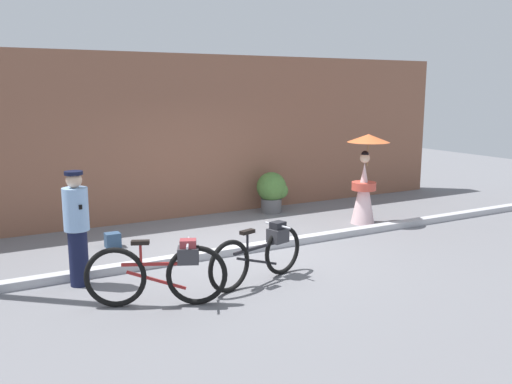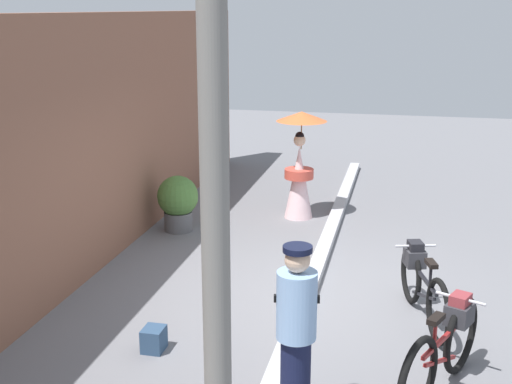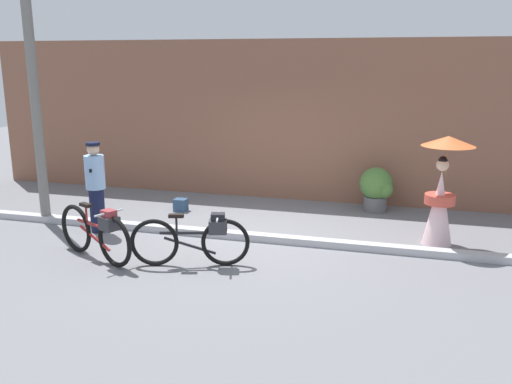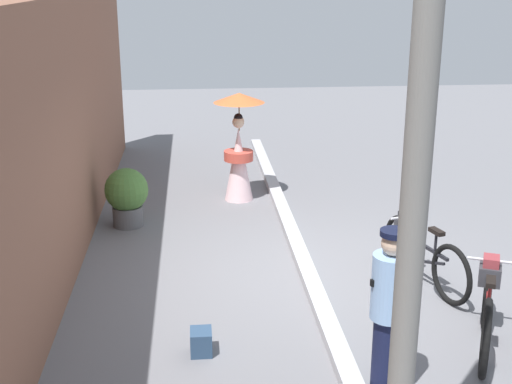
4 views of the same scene
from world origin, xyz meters
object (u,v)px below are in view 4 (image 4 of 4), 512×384
object	(u,v)px
person_with_parasol	(239,146)
backpack_on_pavement	(202,341)
bicycle_near_officer	(421,251)
utility_pole	(416,186)
potted_plant_by_door	(128,194)
person_officer	(389,311)
bicycle_far_side	(487,307)

from	to	relation	value
person_with_parasol	backpack_on_pavement	xyz separation A→B (m)	(-4.91, 0.72, -0.80)
bicycle_near_officer	utility_pole	size ratio (longest dim) A/B	0.36
backpack_on_pavement	potted_plant_by_door	bearing A→B (deg)	15.31
potted_plant_by_door	person_officer	bearing A→B (deg)	-150.25
person_officer	potted_plant_by_door	distance (m)	5.39
backpack_on_pavement	person_officer	bearing A→B (deg)	-118.24
bicycle_far_side	backpack_on_pavement	size ratio (longest dim) A/B	6.56
bicycle_far_side	backpack_on_pavement	world-z (taller)	bicycle_far_side
bicycle_near_officer	backpack_on_pavement	world-z (taller)	bicycle_near_officer
person_with_parasol	backpack_on_pavement	size ratio (longest dim) A/B	7.20
bicycle_near_officer	bicycle_far_side	distance (m)	1.53
potted_plant_by_door	bicycle_far_side	bearing A→B (deg)	-134.97
person_with_parasol	backpack_on_pavement	bearing A→B (deg)	171.68
person_with_parasol	potted_plant_by_door	size ratio (longest dim) A/B	2.02
bicycle_near_officer	person_with_parasol	bearing A→B (deg)	29.58
bicycle_near_officer	utility_pole	world-z (taller)	utility_pole
backpack_on_pavement	utility_pole	bearing A→B (deg)	-148.66
person_with_parasol	utility_pole	size ratio (longest dim) A/B	0.38
bicycle_far_side	potted_plant_by_door	distance (m)	5.54
person_with_parasol	bicycle_near_officer	bearing A→B (deg)	-150.42
bicycle_far_side	person_with_parasol	bearing A→B (deg)	23.28
bicycle_near_officer	person_with_parasol	size ratio (longest dim) A/B	0.95
potted_plant_by_door	backpack_on_pavement	distance (m)	3.95
bicycle_near_officer	potted_plant_by_door	bearing A→B (deg)	57.44
potted_plant_by_door	backpack_on_pavement	world-z (taller)	potted_plant_by_door
bicycle_near_officer	person_officer	world-z (taller)	person_officer
bicycle_far_side	utility_pole	world-z (taller)	utility_pole
bicycle_far_side	potted_plant_by_door	world-z (taller)	potted_plant_by_door
person_with_parasol	potted_plant_by_door	bearing A→B (deg)	122.42
person_with_parasol	utility_pole	xyz separation A→B (m)	(-7.09, -0.61, 1.47)
utility_pole	person_officer	bearing A→B (deg)	-13.06
potted_plant_by_door	utility_pole	xyz separation A→B (m)	(-5.98, -2.37, 1.91)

